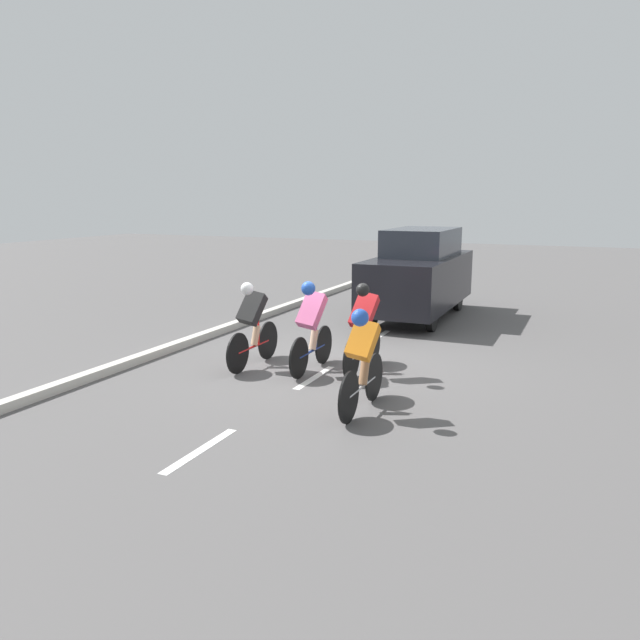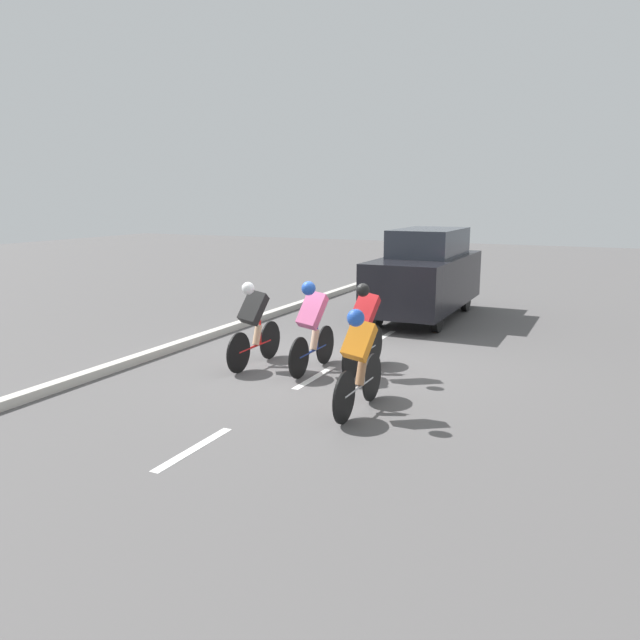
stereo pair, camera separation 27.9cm
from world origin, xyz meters
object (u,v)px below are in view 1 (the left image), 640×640
(cyclist_red, at_px, (363,326))
(support_car, at_px, (419,274))
(cyclist_pink, at_px, (311,324))
(cyclist_orange, at_px, (362,357))
(cyclist_black, at_px, (252,323))

(cyclist_red, distance_m, support_car, 5.15)
(cyclist_pink, distance_m, support_car, 5.40)
(cyclist_orange, height_order, cyclist_pink, cyclist_pink)
(cyclist_pink, bearing_deg, cyclist_black, 6.56)
(cyclist_orange, height_order, cyclist_black, cyclist_black)
(cyclist_orange, distance_m, cyclist_pink, 2.11)
(cyclist_black, distance_m, support_car, 5.68)
(cyclist_red, xyz_separation_m, cyclist_pink, (0.81, 0.26, 0.02))
(cyclist_orange, xyz_separation_m, cyclist_red, (0.63, -1.80, 0.03))
(cyclist_red, height_order, cyclist_pink, cyclist_pink)
(cyclist_orange, distance_m, cyclist_red, 1.91)
(cyclist_pink, xyz_separation_m, support_car, (-0.37, -5.38, 0.24))
(cyclist_orange, distance_m, cyclist_black, 2.86)
(cyclist_black, bearing_deg, cyclist_orange, 150.09)
(cyclist_black, bearing_deg, support_car, -104.40)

